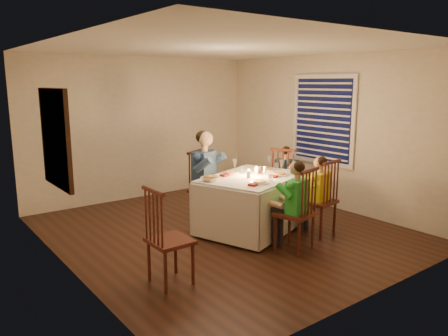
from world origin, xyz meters
TOP-DOWN VIEW (x-y plane):
  - ground at (0.00, 0.00)m, footprint 5.00×5.00m
  - wall_left at (-2.25, 0.00)m, footprint 0.02×5.00m
  - wall_right at (2.25, 0.00)m, footprint 0.02×5.00m
  - wall_back at (0.00, 2.50)m, footprint 4.50×0.02m
  - ceiling at (0.00, 0.00)m, footprint 5.00×5.00m
  - dining_table at (0.35, -0.21)m, footprint 1.82×1.55m
  - chair_adult at (0.10, 0.60)m, footprint 0.59×0.58m
  - chair_near_left at (0.27, -1.14)m, footprint 0.54×0.53m
  - chair_near_right at (0.96, -0.93)m, footprint 0.51×0.49m
  - chair_end at (1.41, 0.15)m, footprint 0.59×0.60m
  - chair_extra at (-1.48, -1.00)m, footprint 0.42×0.44m
  - adult at (0.10, 0.60)m, footprint 0.71×0.69m
  - child_green at (0.27, -1.14)m, footprint 0.49×0.47m
  - child_yellow at (0.96, -0.93)m, footprint 0.44×0.41m
  - child_teal at (1.41, 0.15)m, footprint 0.48×0.49m
  - setting_adult at (0.21, 0.09)m, footprint 0.33×0.33m
  - setting_green at (0.14, -0.61)m, footprint 0.33×0.33m
  - setting_yellow at (0.72, -0.39)m, footprint 0.33×0.33m
  - setting_teal at (0.81, -0.03)m, footprint 0.33×0.33m
  - candle_left at (0.25, -0.25)m, footprint 0.06×0.06m
  - candle_right at (0.46, -0.18)m, footprint 0.06×0.06m
  - squash at (-0.31, -0.10)m, footprint 0.09×0.09m
  - orange_fruit at (0.54, -0.09)m, footprint 0.08×0.08m
  - serving_bowl at (-0.31, -0.10)m, footprint 0.30×0.30m
  - wall_mirror at (-2.22, 0.30)m, footprint 0.06×0.95m
  - window_blinds at (2.21, 0.10)m, footprint 0.07×1.34m

SIDE VIEW (x-z plane):
  - ground at x=0.00m, z-range 0.00..0.00m
  - chair_adult at x=0.10m, z-range -0.55..0.55m
  - chair_near_left at x=0.27m, z-range -0.55..0.55m
  - chair_near_right at x=0.96m, z-range -0.55..0.55m
  - chair_end at x=1.41m, z-range -0.55..0.55m
  - chair_extra at x=-1.48m, z-range -0.54..0.54m
  - adult at x=0.10m, z-range -0.71..0.71m
  - child_green at x=0.27m, z-range -0.59..0.59m
  - child_yellow at x=0.96m, z-range -0.57..0.57m
  - child_teal at x=1.41m, z-range -0.56..0.56m
  - dining_table at x=0.35m, z-range 0.19..0.96m
  - setting_adult at x=0.21m, z-range 0.80..0.82m
  - setting_green at x=0.14m, z-range 0.80..0.82m
  - setting_yellow at x=0.72m, z-range 0.80..0.82m
  - setting_teal at x=0.81m, z-range 0.80..0.82m
  - serving_bowl at x=-0.31m, z-range 0.80..0.86m
  - orange_fruit at x=0.54m, z-range 0.80..0.88m
  - squash at x=-0.31m, z-range 0.80..0.89m
  - candle_left at x=0.25m, z-range 0.80..0.90m
  - candle_right at x=0.46m, z-range 0.80..0.90m
  - wall_left at x=-2.25m, z-range 0.00..2.60m
  - wall_right at x=2.25m, z-range 0.00..2.60m
  - wall_back at x=0.00m, z-range 0.00..2.60m
  - wall_mirror at x=-2.22m, z-range 0.92..2.08m
  - window_blinds at x=2.21m, z-range 0.73..2.27m
  - ceiling at x=0.00m, z-range 2.60..2.60m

